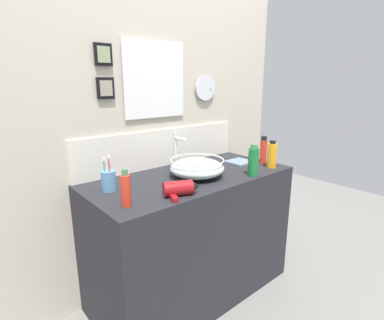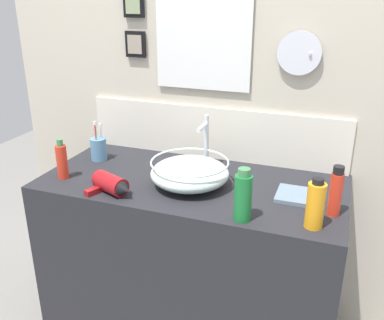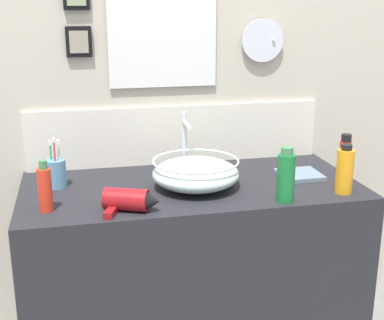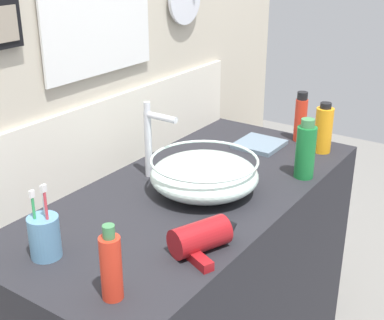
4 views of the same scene
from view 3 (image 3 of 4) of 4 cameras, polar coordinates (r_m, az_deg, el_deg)
name	(u,v)px [view 3 (image 3 of 4)]	position (r m, az deg, el deg)	size (l,w,h in m)	color
vanity_counter	(191,279)	(2.27, -0.06, -12.59)	(1.32, 0.62, 0.83)	#232328
back_panel	(174,69)	(2.33, -1.90, 9.67)	(2.19, 0.10, 2.49)	beige
glass_bowl_sink	(196,173)	(2.04, 0.40, -1.42)	(0.33, 0.33, 0.11)	silver
faucet	(185,138)	(2.21, -0.78, 2.34)	(0.02, 0.12, 0.25)	silver
hair_drier	(130,200)	(1.84, -6.64, -4.31)	(0.21, 0.14, 0.08)	maroon
toothbrush_cup	(56,173)	(2.12, -14.30, -1.35)	(0.08, 0.08, 0.20)	#598CB2
lotion_bottle	(345,159)	(2.19, 15.97, 0.09)	(0.05, 0.05, 0.19)	red
soap_dispenser	(286,176)	(1.93, 9.98, -1.73)	(0.06, 0.06, 0.20)	#197233
spray_bottle	(345,170)	(2.06, 15.97, -1.07)	(0.06, 0.06, 0.19)	orange
shampoo_bottle	(45,189)	(1.88, -15.42, -2.98)	(0.05, 0.05, 0.18)	red
hand_towel	(299,175)	(2.24, 11.39, -1.53)	(0.17, 0.16, 0.02)	slate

